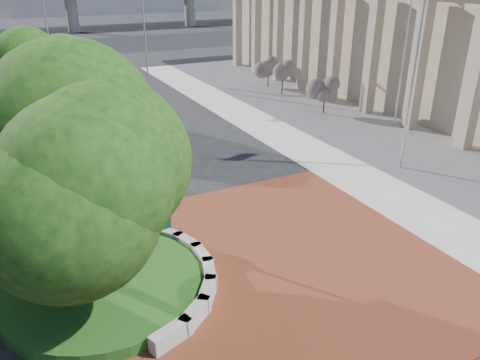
% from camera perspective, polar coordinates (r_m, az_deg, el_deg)
% --- Properties ---
extents(ground, '(200.00, 200.00, 0.00)m').
position_cam_1_polar(ground, '(16.57, 1.17, -8.70)').
color(ground, black).
rests_on(ground, ground).
extents(plaza, '(12.00, 12.00, 0.04)m').
position_cam_1_polar(plaza, '(15.83, 2.89, -10.38)').
color(plaza, brown).
rests_on(plaza, ground).
extents(sidewalk, '(20.00, 50.00, 0.04)m').
position_cam_1_polar(sidewalk, '(32.96, 18.00, 7.14)').
color(sidewalk, '#9E9B93').
rests_on(sidewalk, ground).
extents(planter_wall, '(2.96, 6.77, 0.54)m').
position_cam_1_polar(planter_wall, '(15.54, -7.83, -10.22)').
color(planter_wall, '#9E9B93').
rests_on(planter_wall, ground).
extents(grass_bed, '(6.10, 6.10, 0.40)m').
position_cam_1_polar(grass_bed, '(15.17, -16.17, -12.34)').
color(grass_bed, '#1B3F12').
rests_on(grass_bed, ground).
extents(civic_building, '(17.35, 44.00, 8.60)m').
position_cam_1_polar(civic_building, '(39.02, 25.12, 15.09)').
color(civic_building, tan).
rests_on(civic_building, ground).
extents(tree_planter, '(5.20, 5.20, 6.33)m').
position_cam_1_polar(tree_planter, '(13.45, -17.88, -0.11)').
color(tree_planter, '#38281C').
rests_on(tree_planter, ground).
extents(tree_street, '(4.40, 4.40, 5.45)m').
position_cam_1_polar(tree_street, '(30.93, -22.01, 11.69)').
color(tree_street, '#38281C').
rests_on(tree_street, ground).
extents(post_clock, '(1.01, 1.01, 4.22)m').
position_cam_1_polar(post_clock, '(16.41, -9.91, -0.22)').
color(post_clock, black).
rests_on(post_clock, ground).
extents(parked_car, '(3.42, 5.10, 1.61)m').
position_cam_1_polar(parked_car, '(50.13, -19.44, 13.39)').
color(parked_car, maroon).
rests_on(parked_car, ground).
extents(flagpole_a, '(1.61, 0.43, 10.49)m').
position_cam_1_polar(flagpole_a, '(23.30, 20.69, 13.71)').
color(flagpole_a, silver).
rests_on(flagpole_a, ground).
extents(flagpole_b, '(1.45, 0.17, 9.29)m').
position_cam_1_polar(flagpole_b, '(30.42, 19.43, 14.82)').
color(flagpole_b, silver).
rests_on(flagpole_b, ground).
extents(street_lamp_near, '(1.81, 0.60, 8.19)m').
position_cam_1_polar(street_lamp_near, '(42.33, -11.39, 17.99)').
color(street_lamp_near, slate).
rests_on(street_lamp_near, ground).
extents(street_lamp_far, '(1.97, 0.73, 8.96)m').
position_cam_1_polar(street_lamp_far, '(53.39, -22.49, 18.39)').
color(street_lamp_far, slate).
rests_on(street_lamp_far, ground).
extents(shrub_near, '(1.20, 1.20, 2.20)m').
position_cam_1_polar(shrub_near, '(32.64, 10.31, 10.64)').
color(shrub_near, '#38281C').
rests_on(shrub_near, ground).
extents(shrub_mid, '(1.20, 1.20, 2.20)m').
position_cam_1_polar(shrub_mid, '(37.51, 5.20, 12.64)').
color(shrub_mid, '#38281C').
rests_on(shrub_mid, ground).
extents(shrub_far, '(1.20, 1.20, 2.20)m').
position_cam_1_polar(shrub_far, '(40.31, 3.48, 13.49)').
color(shrub_far, '#38281C').
rests_on(shrub_far, ground).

